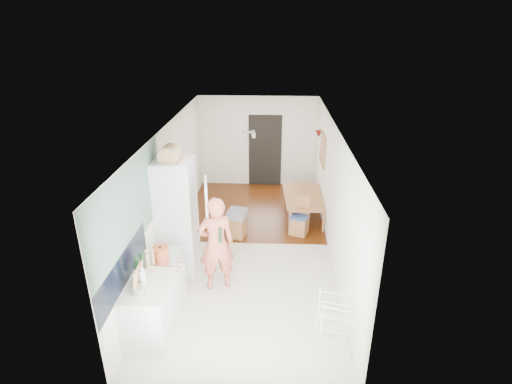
# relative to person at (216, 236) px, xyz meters

# --- Properties ---
(room_shell) EXTENTS (3.20, 7.00, 2.50)m
(room_shell) POSITION_rel_person_xyz_m (0.50, 1.30, 0.24)
(room_shell) COLOR white
(room_shell) RESTS_ON ground
(floor) EXTENTS (3.20, 7.00, 0.01)m
(floor) POSITION_rel_person_xyz_m (0.50, 1.30, -1.01)
(floor) COLOR silver
(floor) RESTS_ON ground
(wood_floor_overlay) EXTENTS (3.20, 3.30, 0.01)m
(wood_floor_overlay) POSITION_rel_person_xyz_m (0.50, 3.15, -1.00)
(wood_floor_overlay) COLOR #54270A
(wood_floor_overlay) RESTS_ON room_shell
(sage_wall_panel) EXTENTS (0.02, 3.00, 1.30)m
(sage_wall_panel) POSITION_rel_person_xyz_m (-1.09, -0.70, 0.84)
(sage_wall_panel) COLOR slate
(sage_wall_panel) RESTS_ON room_shell
(tile_splashback) EXTENTS (0.02, 1.90, 0.50)m
(tile_splashback) POSITION_rel_person_xyz_m (-1.09, -1.25, 0.14)
(tile_splashback) COLOR black
(tile_splashback) RESTS_ON room_shell
(doorway_recess) EXTENTS (0.90, 0.04, 2.00)m
(doorway_recess) POSITION_rel_person_xyz_m (0.70, 4.78, -0.01)
(doorway_recess) COLOR black
(doorway_recess) RESTS_ON room_shell
(base_cabinet) EXTENTS (0.60, 0.90, 0.86)m
(base_cabinet) POSITION_rel_person_xyz_m (-0.80, -1.25, -0.58)
(base_cabinet) COLOR silver
(base_cabinet) RESTS_ON room_shell
(worktop) EXTENTS (0.62, 0.92, 0.06)m
(worktop) POSITION_rel_person_xyz_m (-0.80, -1.25, -0.12)
(worktop) COLOR beige
(worktop) RESTS_ON room_shell
(range_cooker) EXTENTS (0.60, 0.60, 0.88)m
(range_cooker) POSITION_rel_person_xyz_m (-0.80, -0.50, -0.57)
(range_cooker) COLOR silver
(range_cooker) RESTS_ON room_shell
(cooker_top) EXTENTS (0.60, 0.60, 0.04)m
(cooker_top) POSITION_rel_person_xyz_m (-0.80, -0.50, -0.11)
(cooker_top) COLOR silver
(cooker_top) RESTS_ON room_shell
(fridge_housing) EXTENTS (0.66, 0.66, 2.15)m
(fridge_housing) POSITION_rel_person_xyz_m (-0.77, 0.52, 0.07)
(fridge_housing) COLOR silver
(fridge_housing) RESTS_ON room_shell
(fridge_door) EXTENTS (0.14, 0.56, 0.70)m
(fridge_door) POSITION_rel_person_xyz_m (-0.16, 0.22, 0.54)
(fridge_door) COLOR silver
(fridge_door) RESTS_ON room_shell
(fridge_interior) EXTENTS (0.02, 0.52, 0.66)m
(fridge_interior) POSITION_rel_person_xyz_m (-0.46, 0.52, 0.54)
(fridge_interior) COLOR white
(fridge_interior) RESTS_ON room_shell
(pinboard) EXTENTS (0.03, 0.90, 0.70)m
(pinboard) POSITION_rel_person_xyz_m (2.08, 3.20, 0.54)
(pinboard) COLOR tan
(pinboard) RESTS_ON room_shell
(pinboard_frame) EXTENTS (0.00, 0.94, 0.74)m
(pinboard_frame) POSITION_rel_person_xyz_m (2.06, 3.20, 0.54)
(pinboard_frame) COLOR #955F3F
(pinboard_frame) RESTS_ON room_shell
(wall_sconce) EXTENTS (0.18, 0.18, 0.16)m
(wall_sconce) POSITION_rel_person_xyz_m (2.04, 3.85, 0.74)
(wall_sconce) COLOR maroon
(wall_sconce) RESTS_ON room_shell
(person) EXTENTS (0.85, 0.69, 2.01)m
(person) POSITION_rel_person_xyz_m (0.00, 0.00, 0.00)
(person) COLOR #D66752
(person) RESTS_ON floor
(dining_table) EXTENTS (0.83, 1.40, 0.48)m
(dining_table) POSITION_rel_person_xyz_m (1.68, 2.75, -0.77)
(dining_table) COLOR #955F3F
(dining_table) RESTS_ON floor
(dining_chair) EXTENTS (0.46, 0.46, 0.84)m
(dining_chair) POSITION_rel_person_xyz_m (1.52, 1.95, -0.58)
(dining_chair) COLOR #955F3F
(dining_chair) RESTS_ON floor
(stool) EXTENTS (0.44, 0.44, 0.47)m
(stool) POSITION_rel_person_xyz_m (0.17, 1.77, -0.77)
(stool) COLOR #955F3F
(stool) RESTS_ON floor
(grey_drape) EXTENTS (0.45, 0.45, 0.17)m
(grey_drape) POSITION_rel_person_xyz_m (0.19, 1.75, -0.45)
(grey_drape) COLOR gray
(grey_drape) RESTS_ON stool
(drying_rack) EXTENTS (0.53, 0.50, 0.88)m
(drying_rack) POSITION_rel_person_xyz_m (1.82, -1.42, -0.56)
(drying_rack) COLOR silver
(drying_rack) RESTS_ON floor
(bread_bin) EXTENTS (0.37, 0.35, 0.19)m
(bread_bin) POSITION_rel_person_xyz_m (-0.79, 0.48, 1.24)
(bread_bin) COLOR tan
(bread_bin) RESTS_ON fridge_housing
(red_casserole) EXTENTS (0.26, 0.26, 0.15)m
(red_casserole) POSITION_rel_person_xyz_m (-0.79, -0.52, -0.01)
(red_casserole) COLOR #CD4B27
(red_casserole) RESTS_ON cooker_top
(steel_pan) EXTENTS (0.23, 0.23, 0.10)m
(steel_pan) POSITION_rel_person_xyz_m (-0.85, -1.43, -0.04)
(steel_pan) COLOR silver
(steel_pan) RESTS_ON worktop
(held_bottle) EXTENTS (0.06, 0.06, 0.26)m
(held_bottle) POSITION_rel_person_xyz_m (0.09, -0.12, 0.08)
(held_bottle) COLOR #1B3B1D
(held_bottle) RESTS_ON person
(bottle_a) EXTENTS (0.09, 0.09, 0.32)m
(bottle_a) POSITION_rel_person_xyz_m (-0.96, -1.12, 0.07)
(bottle_a) COLOR #1B3B1D
(bottle_a) RESTS_ON worktop
(bottle_b) EXTENTS (0.07, 0.07, 0.27)m
(bottle_b) POSITION_rel_person_xyz_m (-0.95, -0.90, 0.05)
(bottle_b) COLOR #1B3B1D
(bottle_b) RESTS_ON worktop
(bottle_c) EXTENTS (0.12, 0.12, 0.24)m
(bottle_c) POSITION_rel_person_xyz_m (-0.84, -1.27, 0.03)
(bottle_c) COLOR silver
(bottle_c) RESTS_ON worktop
(pepper_mill_front) EXTENTS (0.06, 0.06, 0.23)m
(pepper_mill_front) POSITION_rel_person_xyz_m (-0.91, -0.82, 0.03)
(pepper_mill_front) COLOR tan
(pepper_mill_front) RESTS_ON worktop
(pepper_mill_back) EXTENTS (0.07, 0.07, 0.20)m
(pepper_mill_back) POSITION_rel_person_xyz_m (-0.86, -0.72, 0.01)
(pepper_mill_back) COLOR tan
(pepper_mill_back) RESTS_ON worktop
(chopping_boards) EXTENTS (0.11, 0.26, 0.35)m
(chopping_boards) POSITION_rel_person_xyz_m (-0.88, -1.33, 0.09)
(chopping_boards) COLOR tan
(chopping_boards) RESTS_ON worktop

